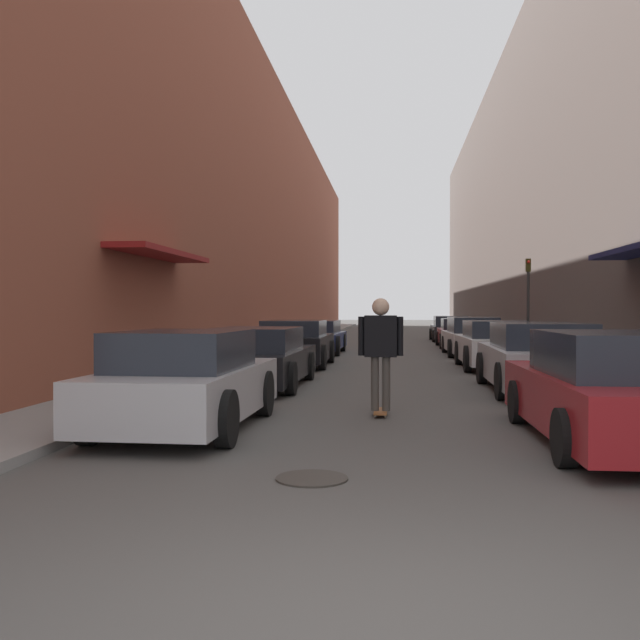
{
  "coord_description": "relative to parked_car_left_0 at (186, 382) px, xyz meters",
  "views": [
    {
      "loc": [
        0.0,
        -3.52,
        1.64
      ],
      "look_at": [
        -1.44,
        10.41,
        1.43
      ],
      "focal_mm": 40.0,
      "sensor_mm": 36.0,
      "label": 1
    }
  ],
  "objects": [
    {
      "name": "building_row_right",
      "position": [
        10.48,
        29.03,
        6.93
      ],
      "size": [
        4.9,
        69.89,
        15.16
      ],
      "color": "#564C47",
      "rests_on": "ground"
    },
    {
      "name": "skateboarder",
      "position": [
        2.61,
        1.56,
        0.46
      ],
      "size": [
        0.69,
        0.78,
        1.81
      ],
      "color": "brown",
      "rests_on": "ground"
    },
    {
      "name": "traffic_light",
      "position": [
        7.43,
        15.75,
        1.5
      ],
      "size": [
        0.16,
        0.22,
        3.26
      ],
      "color": "#2D2D2D",
      "rests_on": "curb_strip_right"
    },
    {
      "name": "ground",
      "position": [
        2.81,
        22.04,
        -0.65
      ],
      "size": [
        153.75,
        153.75,
        0.0
      ],
      "primitive_type": "plane",
      "color": "#4C4947"
    },
    {
      "name": "parked_car_left_3",
      "position": [
        -0.05,
        16.59,
        -0.05
      ],
      "size": [
        2.01,
        4.7,
        1.22
      ],
      "color": "navy",
      "rests_on": "ground"
    },
    {
      "name": "parked_car_right_2",
      "position": [
        5.65,
        10.53,
        -0.0
      ],
      "size": [
        2.05,
        4.3,
        1.32
      ],
      "color": "silver",
      "rests_on": "ground"
    },
    {
      "name": "parked_car_right_0",
      "position": [
        5.52,
        -0.5,
        0.0
      ],
      "size": [
        2.07,
        4.63,
        1.37
      ],
      "color": "maroon",
      "rests_on": "ground"
    },
    {
      "name": "parked_car_left_2",
      "position": [
        -0.0,
        10.82,
        -0.0
      ],
      "size": [
        2.0,
        4.21,
        1.32
      ],
      "color": "black",
      "rests_on": "ground"
    },
    {
      "name": "building_row_left",
      "position": [
        -4.86,
        29.03,
        5.87
      ],
      "size": [
        4.9,
        69.89,
        13.04
      ],
      "color": "brown",
      "rests_on": "ground"
    },
    {
      "name": "curb_strip_right",
      "position": [
        7.58,
        29.03,
        -0.59
      ],
      "size": [
        1.8,
        69.89,
        0.12
      ],
      "color": "gray",
      "rests_on": "ground"
    },
    {
      "name": "parked_car_left_1",
      "position": [
        -0.04,
        5.35,
        -0.04
      ],
      "size": [
        2.01,
        4.8,
        1.25
      ],
      "color": "black",
      "rests_on": "ground"
    },
    {
      "name": "parked_car_right_1",
      "position": [
        5.67,
        4.98,
        0.02
      ],
      "size": [
        2.04,
        4.65,
        1.37
      ],
      "color": "#B7B7BC",
      "rests_on": "ground"
    },
    {
      "name": "parked_car_right_4",
      "position": [
        5.68,
        21.49,
        -0.05
      ],
      "size": [
        1.97,
        4.55,
        1.24
      ],
      "color": "maroon",
      "rests_on": "ground"
    },
    {
      "name": "curb_strip_left",
      "position": [
        -1.97,
        29.03,
        -0.59
      ],
      "size": [
        1.8,
        69.89,
        0.12
      ],
      "color": "gray",
      "rests_on": "ground"
    },
    {
      "name": "parked_car_right_5",
      "position": [
        5.7,
        27.59,
        -0.04
      ],
      "size": [
        1.96,
        4.61,
        1.29
      ],
      "color": "#232326",
      "rests_on": "ground"
    },
    {
      "name": "manhole_cover",
      "position": [
        2.03,
        -2.64,
        -0.64
      ],
      "size": [
        0.7,
        0.7,
        0.02
      ],
      "color": "#332D28",
      "rests_on": "ground"
    },
    {
      "name": "parked_car_left_0",
      "position": [
        0.0,
        0.0,
        0.0
      ],
      "size": [
        1.87,
        4.13,
        1.35
      ],
      "color": "#B7B7BC",
      "rests_on": "ground"
    },
    {
      "name": "parked_car_right_3",
      "position": [
        5.57,
        16.17,
        -0.0
      ],
      "size": [
        1.89,
        4.74,
        1.36
      ],
      "color": "silver",
      "rests_on": "ground"
    }
  ]
}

